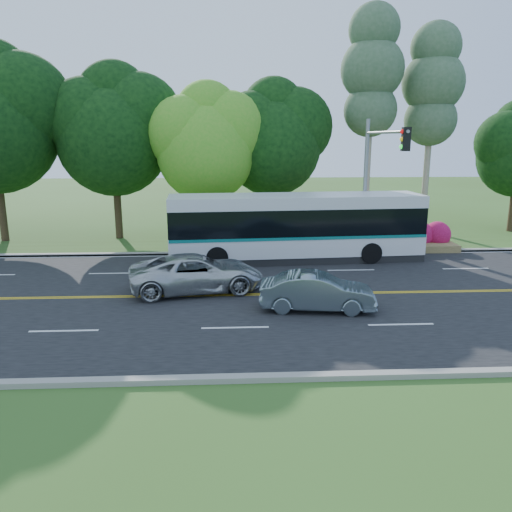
{
  "coord_description": "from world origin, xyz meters",
  "views": [
    {
      "loc": [
        -0.61,
        -18.79,
        6.04
      ],
      "look_at": [
        0.47,
        2.0,
        1.11
      ],
      "focal_mm": 35.0,
      "sensor_mm": 36.0,
      "label": 1
    }
  ],
  "objects_px": {
    "traffic_signal": "(376,167)",
    "transit_bus": "(296,228)",
    "sedan": "(317,292)",
    "suv": "(197,273)"
  },
  "relations": [
    {
      "from": "traffic_signal",
      "to": "transit_bus",
      "type": "xyz_separation_m",
      "value": [
        -3.85,
        0.32,
        -3.02
      ]
    },
    {
      "from": "traffic_signal",
      "to": "sedan",
      "type": "height_order",
      "value": "traffic_signal"
    },
    {
      "from": "sedan",
      "to": "transit_bus",
      "type": "bearing_deg",
      "value": 5.83
    },
    {
      "from": "sedan",
      "to": "traffic_signal",
      "type": "bearing_deg",
      "value": -21.71
    },
    {
      "from": "traffic_signal",
      "to": "sedan",
      "type": "xyz_separation_m",
      "value": [
        -4.03,
        -7.29,
        -3.98
      ]
    },
    {
      "from": "transit_bus",
      "to": "suv",
      "type": "relative_size",
      "value": 2.38
    },
    {
      "from": "transit_bus",
      "to": "sedan",
      "type": "bearing_deg",
      "value": -95.33
    },
    {
      "from": "transit_bus",
      "to": "suv",
      "type": "height_order",
      "value": "transit_bus"
    },
    {
      "from": "suv",
      "to": "traffic_signal",
      "type": "bearing_deg",
      "value": -71.19
    },
    {
      "from": "transit_bus",
      "to": "sedan",
      "type": "xyz_separation_m",
      "value": [
        -0.19,
        -7.61,
        -0.95
      ]
    }
  ]
}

